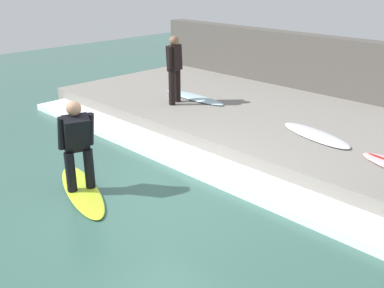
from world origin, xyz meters
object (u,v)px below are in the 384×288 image
object	(u,v)px
surfboard_riding	(82,190)
surfboard_spare	(316,135)
surfer_riding	(77,142)
surfer_waiting_near	(174,66)
surfboard_waiting_near	(194,97)

from	to	relation	value
surfboard_riding	surfboard_spare	bearing A→B (deg)	-24.32
surfer_riding	surfer_waiting_near	xyz separation A→B (m)	(3.66, 1.72, 0.38)
surfboard_riding	surfer_riding	bearing A→B (deg)	180.00
surfboard_riding	surfboard_spare	size ratio (longest dim) A/B	1.21
surfboard_riding	surfer_riding	world-z (taller)	surfer_riding
surfer_waiting_near	surfboard_spare	distance (m)	3.66
surfboard_riding	surfer_riding	xyz separation A→B (m)	(-0.00, 0.00, 0.84)
surfer_waiting_near	surfboard_spare	xyz separation A→B (m)	(0.36, -3.54, -0.85)
surfer_waiting_near	surfboard_waiting_near	bearing A→B (deg)	-3.02
surfer_waiting_near	surfboard_waiting_near	xyz separation A→B (m)	(0.61, -0.03, -0.85)
surfer_riding	surfboard_waiting_near	distance (m)	4.62
surfer_riding	surfboard_riding	bearing A→B (deg)	0.00
surfboard_waiting_near	surfboard_spare	world-z (taller)	same
surfboard_spare	surfer_riding	bearing A→B (deg)	155.68
surfboard_waiting_near	surfer_riding	bearing A→B (deg)	-158.37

